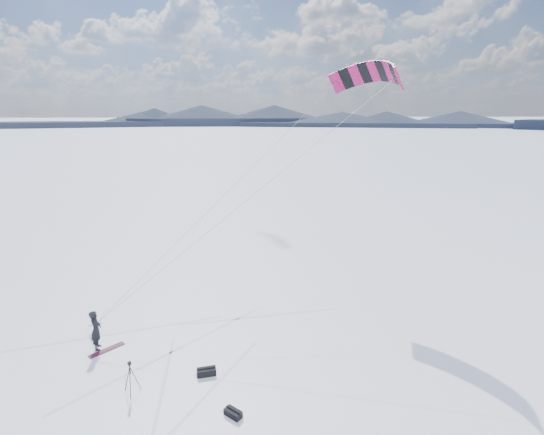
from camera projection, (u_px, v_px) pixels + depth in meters
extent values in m
plane|color=white|center=(143.00, 381.00, 15.78)|extent=(1800.00, 1800.00, 0.00)
cube|color=#1B2239|center=(467.00, 124.00, 288.97)|extent=(142.83, 132.24, 4.19)
cone|color=#1B2239|center=(468.00, 121.00, 288.43)|extent=(90.28, 90.28, 8.00)
cube|color=#1B2239|center=(343.00, 123.00, 318.36)|extent=(155.14, 103.25, 4.19)
cone|color=#1B2239|center=(343.00, 120.00, 317.82)|extent=(84.80, 84.80, 8.00)
cube|color=#1B2239|center=(232.00, 123.00, 323.19)|extent=(154.88, 65.89, 4.19)
cone|color=#1B2239|center=(231.00, 120.00, 322.65)|extent=(72.46, 72.46, 8.00)
cube|color=#1B2239|center=(114.00, 124.00, 303.07)|extent=(154.88, 65.89, 4.19)
cone|color=#1B2239|center=(114.00, 121.00, 302.53)|extent=(72.46, 72.46, 8.00)
cube|color=#A7B5D7|center=(38.00, 427.00, 13.46)|extent=(3.52, 7.29, 0.01)
cube|color=#A7B5D7|center=(103.00, 377.00, 15.99)|extent=(6.45, 7.79, 0.01)
cube|color=#A7B5D7|center=(150.00, 341.00, 18.53)|extent=(11.66, 3.07, 0.01)
cube|color=#A7B5D7|center=(191.00, 425.00, 13.55)|extent=(1.27, 5.91, 0.01)
imported|color=black|center=(98.00, 348.00, 17.98)|extent=(0.48, 0.70, 1.87)
cube|color=maroon|center=(107.00, 350.00, 17.82)|extent=(1.49, 1.12, 0.04)
cylinder|color=black|center=(135.00, 378.00, 15.08)|extent=(0.34, 0.18, 1.17)
cylinder|color=black|center=(127.00, 379.00, 15.04)|extent=(0.32, 0.23, 1.17)
cylinder|color=black|center=(130.00, 383.00, 14.81)|extent=(0.05, 0.37, 1.17)
cylinder|color=black|center=(130.00, 370.00, 14.87)|extent=(0.03, 0.03, 0.33)
cube|color=black|center=(129.00, 365.00, 14.81)|extent=(0.09, 0.09, 0.05)
cube|color=black|center=(129.00, 363.00, 14.79)|extent=(0.15, 0.13, 0.09)
cylinder|color=black|center=(130.00, 362.00, 14.87)|extent=(0.07, 0.09, 0.07)
cube|color=black|center=(207.00, 372.00, 16.12)|extent=(0.77, 0.37, 0.29)
cylinder|color=black|center=(206.00, 368.00, 16.08)|extent=(0.73, 0.08, 0.07)
cube|color=black|center=(233.00, 413.00, 13.94)|extent=(0.66, 0.70, 0.24)
cylinder|color=black|center=(233.00, 410.00, 13.90)|extent=(0.46, 0.52, 0.07)
cube|color=#BB145A|center=(398.00, 77.00, 20.88)|extent=(0.97, 0.89, 1.38)
cube|color=black|center=(394.00, 73.00, 21.41)|extent=(0.87, 0.91, 1.32)
cube|color=#BB145A|center=(389.00, 72.00, 21.98)|extent=(0.83, 0.92, 1.26)
cube|color=black|center=(382.00, 71.00, 22.55)|extent=(0.92, 0.92, 1.20)
cube|color=#BB145A|center=(374.00, 71.00, 23.11)|extent=(1.01, 0.91, 1.14)
cube|color=black|center=(365.00, 73.00, 23.64)|extent=(1.09, 0.89, 1.20)
cube|color=#BB145A|center=(356.00, 75.00, 24.11)|extent=(1.16, 0.84, 1.26)
cube|color=black|center=(346.00, 78.00, 24.53)|extent=(1.22, 0.78, 1.32)
cube|color=#BB145A|center=(337.00, 82.00, 24.86)|extent=(1.26, 0.70, 1.38)
cylinder|color=gray|center=(259.00, 190.00, 19.27)|extent=(15.69, 2.80, 11.06)
cylinder|color=gray|center=(237.00, 183.00, 21.26)|extent=(14.13, 7.39, 11.06)
cylinder|color=black|center=(95.00, 324.00, 17.67)|extent=(0.53, 0.21, 0.03)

